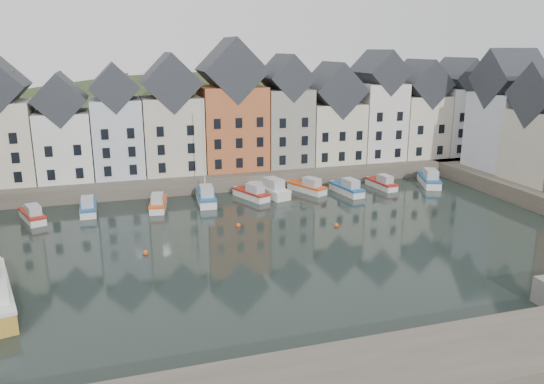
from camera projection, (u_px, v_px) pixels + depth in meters
name	position (u px, v px, depth m)	size (l,w,h in m)	color
ground	(300.00, 249.00, 50.03)	(260.00, 260.00, 0.00)	black
far_quay	(230.00, 171.00, 77.42)	(90.00, 16.00, 2.00)	#514A3E
hillside	(203.00, 235.00, 106.41)	(153.60, 70.40, 64.00)	#242F17
far_terrace	(254.00, 118.00, 74.41)	(72.37, 8.16, 17.78)	beige
mooring_buoys	(245.00, 234.00, 53.78)	(20.50, 5.50, 0.50)	#DA4C19
boat_a	(33.00, 215.00, 58.04)	(3.51, 5.84, 2.14)	silver
boat_b	(88.00, 207.00, 60.89)	(1.84, 5.82, 2.23)	silver
boat_c	(158.00, 204.00, 62.35)	(2.68, 5.90, 2.18)	silver
boat_d	(206.00, 196.00, 64.72)	(2.59, 6.78, 12.69)	silver
boat_e	(252.00, 194.00, 66.57)	(3.83, 5.99, 2.21)	silver
boat_f	(270.00, 190.00, 67.90)	(4.00, 7.30, 2.68)	silver
boat_g	(308.00, 187.00, 69.58)	(4.06, 6.08, 2.25)	silver
boat_h	(347.00, 189.00, 68.81)	(2.68, 6.22, 2.31)	silver
boat_i	(382.00, 184.00, 71.60)	(2.32, 5.65, 2.11)	silver
boat_j	(429.00, 180.00, 73.18)	(4.42, 7.06, 2.60)	silver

